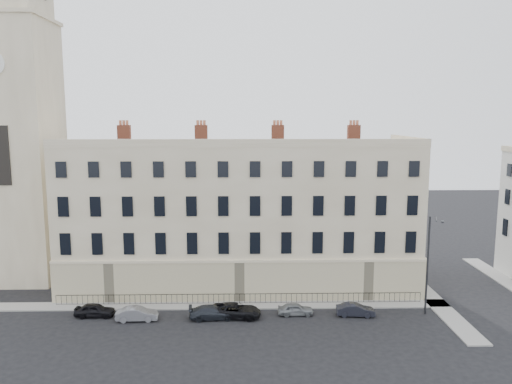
% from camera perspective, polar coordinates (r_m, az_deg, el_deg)
% --- Properties ---
extents(ground, '(160.00, 160.00, 0.00)m').
position_cam_1_polar(ground, '(44.51, 6.06, -15.09)').
color(ground, black).
rests_on(ground, ground).
extents(terrace, '(36.22, 12.22, 17.00)m').
position_cam_1_polar(terrace, '(53.40, -1.82, -2.59)').
color(terrace, '#C0B08F').
rests_on(terrace, ground).
extents(church_tower, '(8.00, 8.13, 44.00)m').
position_cam_1_polar(church_tower, '(59.72, -25.87, 8.53)').
color(church_tower, '#C0B08F').
rests_on(church_tower, ground).
extents(pavement_terrace, '(48.00, 2.00, 0.12)m').
position_cam_1_polar(pavement_terrace, '(48.99, -6.70, -12.75)').
color(pavement_terrace, gray).
rests_on(pavement_terrace, ground).
extents(pavement_east_return, '(2.00, 24.00, 0.12)m').
position_cam_1_polar(pavement_east_return, '(54.77, 18.82, -10.83)').
color(pavement_east_return, gray).
rests_on(pavement_east_return, ground).
extents(pavement_adjacent, '(2.00, 20.00, 0.12)m').
position_cam_1_polar(pavement_adjacent, '(60.55, 27.21, -9.47)').
color(pavement_adjacent, gray).
rests_on(pavement_adjacent, ground).
extents(railings, '(35.00, 0.04, 0.96)m').
position_cam_1_polar(railings, '(48.98, -1.89, -12.09)').
color(railings, black).
rests_on(railings, ground).
extents(car_a, '(3.58, 1.49, 1.21)m').
position_cam_1_polar(car_a, '(48.37, -17.94, -12.72)').
color(car_a, black).
rests_on(car_a, ground).
extents(car_b, '(3.72, 1.44, 1.21)m').
position_cam_1_polar(car_b, '(46.53, -13.43, -13.40)').
color(car_b, slate).
rests_on(car_b, ground).
extents(car_c, '(4.28, 2.03, 1.20)m').
position_cam_1_polar(car_c, '(45.84, -5.03, -13.53)').
color(car_c, '#21252C').
rests_on(car_c, ground).
extents(car_d, '(4.77, 2.55, 1.27)m').
position_cam_1_polar(car_d, '(45.99, -2.36, -13.38)').
color(car_d, black).
rests_on(car_d, ground).
extents(car_e, '(3.25, 1.36, 1.10)m').
position_cam_1_polar(car_e, '(46.63, 4.54, -13.20)').
color(car_e, slate).
rests_on(car_e, ground).
extents(car_f, '(3.55, 1.49, 1.14)m').
position_cam_1_polar(car_f, '(47.15, 11.30, -13.07)').
color(car_f, black).
rests_on(car_f, ground).
extents(streetlamp, '(0.82, 1.89, 9.10)m').
position_cam_1_polar(streetlamp, '(47.76, 19.13, -7.44)').
color(streetlamp, '#292A2E').
rests_on(streetlamp, ground).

